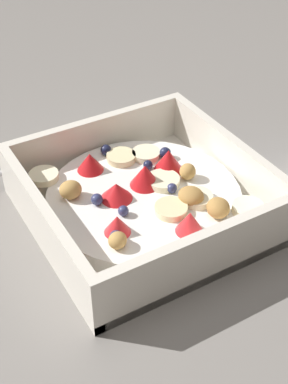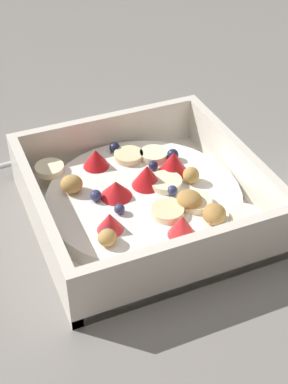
{
  "view_description": "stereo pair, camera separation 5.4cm",
  "coord_description": "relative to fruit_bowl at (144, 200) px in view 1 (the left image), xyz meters",
  "views": [
    {
      "loc": [
        0.35,
        -0.22,
        0.37
      ],
      "look_at": [
        -0.01,
        -0.01,
        0.03
      ],
      "focal_mm": 50.87,
      "sensor_mm": 36.0,
      "label": 1
    },
    {
      "loc": [
        0.38,
        -0.17,
        0.37
      ],
      "look_at": [
        -0.01,
        -0.01,
        0.03
      ],
      "focal_mm": 50.87,
      "sensor_mm": 36.0,
      "label": 2
    }
  ],
  "objects": [
    {
      "name": "ground_plane",
      "position": [
        0.01,
        0.01,
        -0.02
      ],
      "size": [
        2.4,
        2.4,
        0.0
      ],
      "primitive_type": "plane",
      "color": "gray"
    },
    {
      "name": "fruit_bowl",
      "position": [
        0.0,
        0.0,
        0.0
      ],
      "size": [
        0.22,
        0.22,
        0.06
      ],
      "color": "white",
      "rests_on": "ground"
    },
    {
      "name": "spoon",
      "position": [
        -0.15,
        -0.05,
        -0.02
      ],
      "size": [
        0.04,
        0.17,
        0.01
      ],
      "color": "silver",
      "rests_on": "ground"
    }
  ]
}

